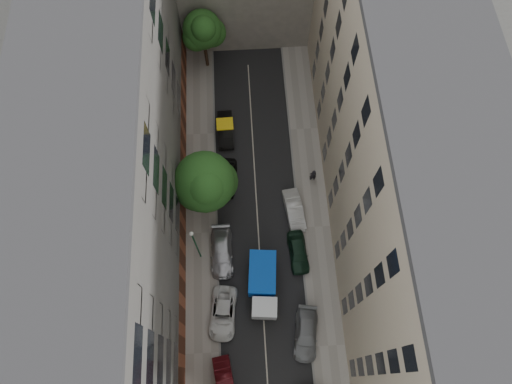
{
  "coord_description": "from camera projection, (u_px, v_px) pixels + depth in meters",
  "views": [
    {
      "loc": [
        -0.99,
        -13.78,
        42.2
      ],
      "look_at": [
        -0.13,
        1.51,
        6.0
      ],
      "focal_mm": 32.0,
      "sensor_mm": 36.0,
      "label": 1
    }
  ],
  "objects": [
    {
      "name": "road_surface",
      "position": [
        258.0,
        230.0,
        44.24
      ],
      "size": [
        8.0,
        44.0,
        0.02
      ],
      "primitive_type": "cube",
      "color": "black",
      "rests_on": "ground"
    },
    {
      "name": "car_left_1",
      "position": [
        225.0,
        381.0,
        38.33
      ],
      "size": [
        2.1,
        4.33,
        1.37
      ],
      "primitive_type": "imported",
      "rotation": [
        0.0,
        0.0,
        0.16
      ],
      "color": "#4C0F14",
      "rests_on": "ground"
    },
    {
      "name": "tree_far",
      "position": [
        203.0,
        31.0,
        46.77
      ],
      "size": [
        4.53,
        4.13,
        7.88
      ],
      "color": "#382619",
      "rests_on": "sidewalk_left"
    },
    {
      "name": "tree_mid",
      "position": [
        206.0,
        184.0,
        40.33
      ],
      "size": [
        5.74,
        5.53,
        8.11
      ],
      "color": "#382619",
      "rests_on": "sidewalk_left"
    },
    {
      "name": "car_left_2",
      "position": [
        223.0,
        313.0,
        40.51
      ],
      "size": [
        2.84,
        5.13,
        1.36
      ],
      "primitive_type": "imported",
      "rotation": [
        0.0,
        0.0,
        -0.12
      ],
      "color": "silver",
      "rests_on": "ground"
    },
    {
      "name": "pedestrian",
      "position": [
        313.0,
        175.0,
        45.32
      ],
      "size": [
        0.71,
        0.47,
        1.92
      ],
      "primitive_type": "imported",
      "rotation": [
        0.0,
        0.0,
        3.12
      ],
      "color": "black",
      "rests_on": "sidewalk_right"
    },
    {
      "name": "tarp_truck",
      "position": [
        263.0,
        284.0,
        40.73
      ],
      "size": [
        2.79,
        6.03,
        2.7
      ],
      "rotation": [
        0.0,
        0.0,
        -0.09
      ],
      "color": "black",
      "rests_on": "ground"
    },
    {
      "name": "building_right",
      "position": [
        400.0,
        182.0,
        35.28
      ],
      "size": [
        8.0,
        44.0,
        20.0
      ],
      "primitive_type": "cube",
      "color": "tan",
      "rests_on": "ground"
    },
    {
      "name": "sidewalk_right",
      "position": [
        315.0,
        227.0,
        44.3
      ],
      "size": [
        3.0,
        44.0,
        0.15
      ],
      "primitive_type": "cube",
      "color": "gray",
      "rests_on": "ground"
    },
    {
      "name": "sidewalk_left",
      "position": [
        201.0,
        233.0,
        44.06
      ],
      "size": [
        3.0,
        44.0,
        0.15
      ],
      "primitive_type": "cube",
      "color": "gray",
      "rests_on": "ground"
    },
    {
      "name": "building_left",
      "position": [
        115.0,
        197.0,
        34.8
      ],
      "size": [
        8.0,
        44.0,
        20.0
      ],
      "primitive_type": "cube",
      "color": "#54514E",
      "rests_on": "ground"
    },
    {
      "name": "car_right_2",
      "position": [
        298.0,
        252.0,
        42.66
      ],
      "size": [
        1.99,
        4.34,
        1.44
      ],
      "primitive_type": "imported",
      "rotation": [
        0.0,
        0.0,
        0.07
      ],
      "color": "black",
      "rests_on": "ground"
    },
    {
      "name": "ground",
      "position": [
        258.0,
        230.0,
        44.25
      ],
      "size": [
        120.0,
        120.0,
        0.0
      ],
      "primitive_type": "plane",
      "color": "#4C4C49",
      "rests_on": "ground"
    },
    {
      "name": "car_right_1",
      "position": [
        306.0,
        334.0,
        39.81
      ],
      "size": [
        2.65,
        5.03,
        1.39
      ],
      "primitive_type": "imported",
      "rotation": [
        0.0,
        0.0,
        -0.15
      ],
      "color": "slate",
      "rests_on": "ground"
    },
    {
      "name": "car_left_3",
      "position": [
        222.0,
        252.0,
        42.64
      ],
      "size": [
        2.08,
        5.09,
        1.48
      ],
      "primitive_type": "imported",
      "rotation": [
        0.0,
        0.0,
        0.0
      ],
      "color": "#B4B4B9",
      "rests_on": "ground"
    },
    {
      "name": "car_left_5",
      "position": [
        225.0,
        130.0,
        47.8
      ],
      "size": [
        1.66,
        4.46,
        1.46
      ],
      "primitive_type": "imported",
      "rotation": [
        0.0,
        0.0,
        0.03
      ],
      "color": "black",
      "rests_on": "ground"
    },
    {
      "name": "car_left_4",
      "position": [
        227.0,
        178.0,
        45.61
      ],
      "size": [
        2.3,
        4.5,
        1.47
      ],
      "primitive_type": "imported",
      "rotation": [
        0.0,
        0.0,
        -0.14
      ],
      "color": "black",
      "rests_on": "ground"
    },
    {
      "name": "lamp_post",
      "position": [
        195.0,
        243.0,
        39.1
      ],
      "size": [
        0.36,
        0.36,
        7.14
      ],
      "color": "#1A5D38",
      "rests_on": "sidewalk_left"
    },
    {
      "name": "car_right_3",
      "position": [
        294.0,
        210.0,
        44.28
      ],
      "size": [
        2.13,
        4.61,
        1.46
      ],
      "primitive_type": "imported",
      "rotation": [
        0.0,
        0.0,
        0.13
      ],
      "color": "silver",
      "rests_on": "ground"
    }
  ]
}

